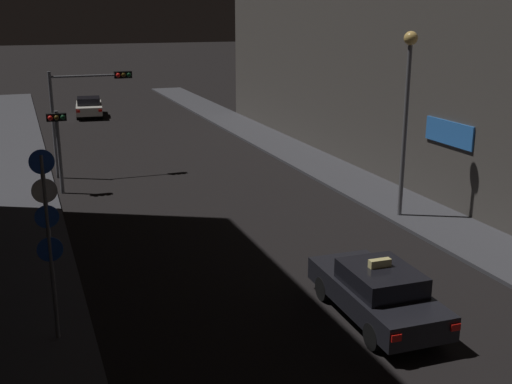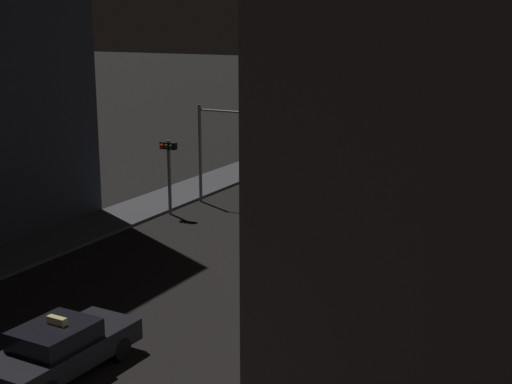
% 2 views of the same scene
% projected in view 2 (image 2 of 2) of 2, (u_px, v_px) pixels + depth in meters
% --- Properties ---
extents(sidewalk_left, '(2.87, 60.09, 0.12)m').
position_uv_depth(sidewalk_left, '(195.00, 188.00, 39.66)').
color(sidewalk_left, '#424247').
rests_on(sidewalk_left, ground_plane).
extents(sidewalk_right, '(2.87, 60.09, 0.12)m').
position_uv_depth(sidewalk_right, '(460.00, 221.00, 33.30)').
color(sidewalk_right, '#424247').
rests_on(sidewalk_right, ground_plane).
extents(taxi, '(1.94, 4.50, 1.62)m').
position_uv_depth(taxi, '(60.00, 348.00, 19.05)').
color(taxi, black).
rests_on(taxi, ground_plane).
extents(far_car, '(2.26, 4.61, 1.42)m').
position_uv_depth(far_car, '(379.00, 141.00, 50.62)').
color(far_car, silver).
rests_on(far_car, ground_plane).
extents(traffic_light_overhead, '(3.73, 0.42, 4.88)m').
position_uv_depth(traffic_light_overhead, '(225.00, 134.00, 35.64)').
color(traffic_light_overhead, slate).
rests_on(traffic_light_overhead, ground_plane).
extents(traffic_light_left_kerb, '(0.80, 0.42, 3.51)m').
position_uv_depth(traffic_light_left_kerb, '(169.00, 161.00, 34.17)').
color(traffic_light_left_kerb, slate).
rests_on(traffic_light_left_kerb, ground_plane).
extents(street_lamp_near_block, '(0.49, 0.49, 6.68)m').
position_uv_depth(street_lamp_near_block, '(342.00, 172.00, 21.67)').
color(street_lamp_near_block, slate).
rests_on(street_lamp_near_block, sidewalk_right).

